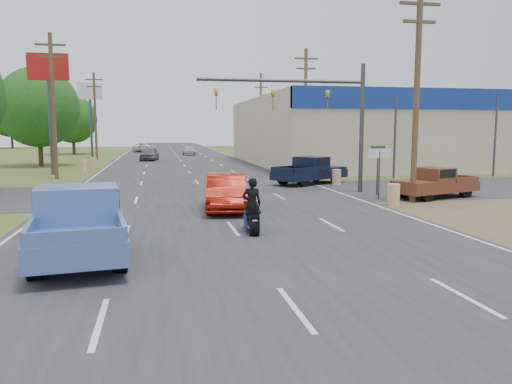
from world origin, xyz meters
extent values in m
plane|color=#445321|center=(0.00, 0.00, 0.00)|extent=(200.00, 200.00, 0.00)
cube|color=#2D2D30|center=(0.00, 40.00, 0.01)|extent=(15.00, 180.00, 0.02)
cube|color=#2D2D30|center=(0.00, 18.00, 0.01)|extent=(120.00, 10.00, 0.02)
cube|color=brown|center=(11.00, 10.00, 0.01)|extent=(8.00, 18.00, 0.01)
cube|color=#B7A88C|center=(32.00, 40.00, 3.30)|extent=(50.00, 28.00, 6.60)
cylinder|color=#4C3823|center=(9.50, 13.00, 5.00)|extent=(0.28, 0.28, 10.00)
cube|color=#4C3823|center=(9.50, 13.00, 9.20)|extent=(2.00, 0.14, 0.14)
cube|color=#4C3823|center=(9.50, 13.00, 8.40)|extent=(1.60, 0.14, 0.14)
cylinder|color=#4C3823|center=(9.50, 31.00, 5.00)|extent=(0.28, 0.28, 10.00)
cube|color=#4C3823|center=(9.50, 31.00, 9.20)|extent=(2.00, 0.14, 0.14)
cube|color=#4C3823|center=(9.50, 31.00, 8.40)|extent=(1.60, 0.14, 0.14)
cylinder|color=#4C3823|center=(9.50, 49.00, 5.00)|extent=(0.28, 0.28, 10.00)
cube|color=#4C3823|center=(9.50, 49.00, 9.20)|extent=(2.00, 0.14, 0.14)
cube|color=#4C3823|center=(9.50, 49.00, 8.40)|extent=(1.60, 0.14, 0.14)
cylinder|color=#4C3823|center=(-9.50, 28.00, 5.00)|extent=(0.28, 0.28, 10.00)
cube|color=#4C3823|center=(-9.50, 28.00, 9.20)|extent=(2.00, 0.14, 0.14)
cube|color=#4C3823|center=(-9.50, 28.00, 8.40)|extent=(1.60, 0.14, 0.14)
cylinder|color=#4C3823|center=(-9.50, 52.00, 5.00)|extent=(0.28, 0.28, 10.00)
cube|color=#4C3823|center=(-9.50, 52.00, 9.20)|extent=(2.00, 0.14, 0.14)
cube|color=#4C3823|center=(-9.50, 52.00, 8.40)|extent=(1.60, 0.14, 0.14)
cylinder|color=#422D19|center=(-13.50, 42.00, 1.62)|extent=(0.44, 0.44, 3.24)
sphere|color=#1B4E16|center=(-13.50, 42.00, 5.58)|extent=(7.56, 7.56, 7.56)
cylinder|color=#422D19|center=(-14.20, 66.00, 1.44)|extent=(0.44, 0.44, 2.88)
sphere|color=#1B4E16|center=(-14.20, 66.00, 4.96)|extent=(6.72, 6.72, 6.72)
cylinder|color=#422D19|center=(55.00, 70.00, 1.80)|extent=(0.44, 0.44, 3.60)
sphere|color=#1B4E16|center=(55.00, 70.00, 6.20)|extent=(8.40, 8.40, 8.40)
cylinder|color=#422D19|center=(30.00, 95.00, 1.71)|extent=(0.44, 0.44, 3.42)
sphere|color=#1B4E16|center=(30.00, 95.00, 5.89)|extent=(7.98, 7.98, 7.98)
cylinder|color=#422D19|center=(-30.00, 95.00, 1.89)|extent=(0.44, 0.44, 3.78)
sphere|color=#1B4E16|center=(-30.00, 95.00, 6.51)|extent=(8.82, 8.82, 8.82)
cylinder|color=orange|center=(8.00, 12.00, 0.50)|extent=(0.56, 0.56, 1.00)
cylinder|color=orange|center=(8.40, 20.50, 0.50)|extent=(0.56, 0.56, 1.00)
cylinder|color=orange|center=(-8.50, 34.00, 0.50)|extent=(0.56, 0.56, 1.00)
cylinder|color=orange|center=(-8.20, 38.00, 0.50)|extent=(0.56, 0.56, 1.00)
cylinder|color=#3F3F44|center=(-10.50, 32.00, 4.50)|extent=(0.30, 0.30, 9.00)
cube|color=#B21414|center=(-10.50, 32.00, 8.20)|extent=(3.00, 0.35, 2.00)
cylinder|color=#3F3F44|center=(-10.50, 56.00, 4.50)|extent=(0.30, 0.30, 9.00)
cube|color=white|center=(-10.50, 56.00, 8.20)|extent=(3.00, 0.35, 2.00)
cylinder|color=#3F3F44|center=(8.20, 14.00, 1.20)|extent=(0.08, 0.08, 2.40)
cube|color=white|center=(8.20, 14.00, 2.30)|extent=(1.20, 0.05, 0.45)
cylinder|color=#3F3F44|center=(8.80, 15.50, 1.20)|extent=(0.08, 0.08, 2.40)
cube|color=#0C591E|center=(8.80, 15.50, 2.50)|extent=(0.80, 0.04, 0.22)
cylinder|color=#3F3F44|center=(8.50, 17.00, 3.50)|extent=(0.24, 0.24, 7.00)
cylinder|color=#3F3F44|center=(4.00, 17.00, 6.00)|extent=(9.00, 0.18, 0.18)
imported|color=gold|center=(6.50, 17.00, 5.55)|extent=(0.18, 0.40, 1.10)
imported|color=gold|center=(3.50, 17.00, 5.55)|extent=(0.18, 0.40, 1.10)
imported|color=gold|center=(0.50, 17.00, 5.55)|extent=(0.18, 0.40, 1.10)
imported|color=#921106|center=(0.34, 12.15, 0.78)|extent=(2.23, 4.88, 1.55)
cylinder|color=black|center=(0.50, 6.74, 0.31)|extent=(0.34, 0.64, 0.62)
cylinder|color=black|center=(0.59, 8.10, 0.31)|extent=(0.15, 0.63, 0.62)
cube|color=black|center=(0.55, 7.44, 0.58)|extent=(0.28, 1.14, 0.28)
cube|color=black|center=(0.56, 7.68, 0.77)|extent=(0.28, 0.53, 0.21)
cube|color=black|center=(0.53, 7.16, 0.73)|extent=(0.31, 0.53, 0.09)
cylinder|color=white|center=(0.58, 7.96, 0.99)|extent=(0.61, 0.09, 0.05)
cube|color=white|center=(0.49, 6.53, 0.52)|extent=(0.17, 0.03, 0.11)
imported|color=black|center=(0.54, 7.30, 0.88)|extent=(0.66, 0.46, 1.75)
cylinder|color=black|center=(-5.80, 6.52, 0.45)|extent=(0.45, 0.93, 0.90)
cylinder|color=black|center=(-3.94, 6.76, 0.45)|extent=(0.45, 0.93, 0.90)
cylinder|color=black|center=(-5.35, 3.05, 0.45)|extent=(0.45, 0.93, 0.90)
cylinder|color=black|center=(-3.48, 3.29, 0.45)|extent=(0.45, 0.93, 0.90)
cube|color=#5372B2|center=(-4.64, 4.90, 0.70)|extent=(2.98, 6.07, 0.58)
cube|color=#5372B2|center=(-4.87, 6.64, 1.07)|extent=(2.40, 2.47, 0.20)
cube|color=#5372B2|center=(-4.66, 5.02, 1.46)|extent=(2.27, 2.00, 0.95)
cube|color=black|center=(-4.66, 5.02, 1.63)|extent=(2.27, 1.66, 0.50)
cube|color=#5372B2|center=(-4.27, 2.07, 1.14)|extent=(2.06, 0.36, 0.34)
cylinder|color=black|center=(7.89, 23.08, 0.40)|extent=(0.85, 0.68, 0.81)
cylinder|color=black|center=(8.79, 21.64, 0.40)|extent=(0.85, 0.68, 0.81)
cylinder|color=black|center=(5.21, 21.42, 0.40)|extent=(0.85, 0.68, 0.81)
cylinder|color=black|center=(6.11, 19.98, 0.40)|extent=(0.85, 0.68, 0.81)
cube|color=black|center=(7.00, 21.53, 0.63)|extent=(5.53, 4.49, 0.53)
cube|color=black|center=(8.34, 22.36, 0.96)|extent=(2.71, 2.68, 0.18)
cube|color=black|center=(7.09, 21.58, 1.31)|extent=(2.32, 2.41, 0.86)
cube|color=black|center=(7.09, 21.58, 1.46)|extent=(2.07, 2.28, 0.45)
cube|color=black|center=(4.81, 20.17, 1.03)|extent=(1.05, 1.62, 0.30)
cylinder|color=black|center=(10.18, 12.83, 0.36)|extent=(0.77, 0.49, 0.72)
cylinder|color=black|center=(9.69, 14.26, 0.36)|extent=(0.77, 0.49, 0.72)
cylinder|color=black|center=(12.83, 13.74, 0.36)|extent=(0.77, 0.49, 0.72)
cylinder|color=black|center=(12.35, 15.17, 0.36)|extent=(0.77, 0.49, 0.72)
cube|color=brown|center=(11.26, 14.00, 0.56)|extent=(5.00, 3.21, 0.47)
cube|color=brown|center=(9.94, 13.55, 0.85)|extent=(2.23, 2.19, 0.16)
cube|color=brown|center=(11.18, 13.97, 1.17)|extent=(1.86, 2.02, 0.76)
cube|color=black|center=(11.18, 13.97, 1.30)|extent=(1.61, 1.96, 0.40)
cube|color=brown|center=(13.43, 14.74, 0.92)|extent=(0.60, 1.59, 0.27)
imported|color=slate|center=(-3.42, 49.04, 0.76)|extent=(2.35, 4.64, 1.51)
imported|color=#B9BABE|center=(1.80, 61.11, 0.61)|extent=(1.87, 4.27, 1.22)
imported|color=white|center=(-5.04, 72.42, 0.73)|extent=(3.06, 5.51, 1.46)
camera|label=1|loc=(-2.52, -8.88, 3.42)|focal=35.00mm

